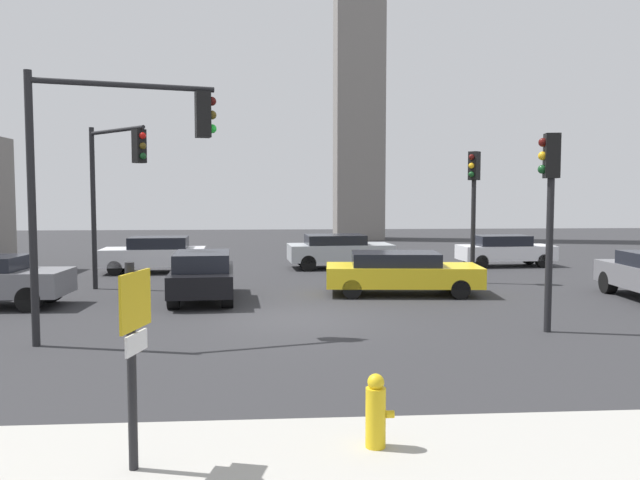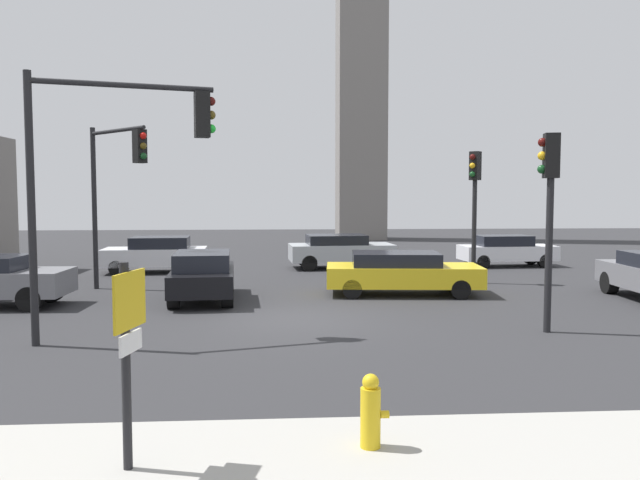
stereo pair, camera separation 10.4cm
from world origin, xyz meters
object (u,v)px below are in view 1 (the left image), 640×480
direction_sign (133,343)px  traffic_light_2 (474,191)px  traffic_light_1 (115,173)px  traffic_light_3 (550,193)px  car_2 (339,250)px  car_5 (155,254)px  car_0 (203,275)px  car_3 (505,250)px  traffic_light_0 (117,151)px  car_4 (401,272)px  fire_hydrant (376,412)px

direction_sign → traffic_light_2: bearing=73.3°
traffic_light_1 → traffic_light_3: (11.19, -6.51, -0.64)m
car_2 → car_5: (-7.54, -1.04, -0.01)m
car_0 → traffic_light_1: bearing=57.7°
direction_sign → car_3: direction_sign is taller
car_0 → car_3: car_0 is taller
traffic_light_0 → car_4: bearing=23.3°
fire_hydrant → car_2: 19.64m
car_0 → car_4: (6.08, 0.67, -0.05)m
traffic_light_1 → fire_hydrant: size_ratio=6.04×
traffic_light_1 → traffic_light_3: traffic_light_1 is taller
traffic_light_1 → traffic_light_2: (11.99, 1.47, -0.55)m
car_3 → car_5: size_ratio=1.01×
direction_sign → traffic_light_3: traffic_light_3 is taller
fire_hydrant → traffic_light_0: bearing=124.5°
traffic_light_0 → car_4: size_ratio=1.14×
traffic_light_0 → car_0: bearing=61.9°
traffic_light_1 → traffic_light_3: 12.96m
traffic_light_0 → car_3: size_ratio=1.36×
car_3 → traffic_light_3: bearing=-109.4°
traffic_light_1 → traffic_light_3: size_ratio=1.18×
car_3 → car_4: bearing=-132.4°
traffic_light_1 → fire_hydrant: bearing=-18.8°
car_2 → car_3: size_ratio=1.09×
direction_sign → fire_hydrant: direction_sign is taller
direction_sign → car_5: 19.25m
traffic_light_0 → car_4: (7.26, 5.75, -3.35)m
traffic_light_3 → car_5: size_ratio=1.09×
traffic_light_3 → car_4: bearing=-57.9°
traffic_light_2 → car_3: bearing=-164.9°
traffic_light_3 → traffic_light_2: bearing=-85.4°
car_5 → car_0: bearing=108.3°
traffic_light_1 → car_3: (15.04, 6.53, -3.09)m
car_2 → fire_hydrant: bearing=-98.9°
traffic_light_3 → car_4: 6.53m
car_3 → traffic_light_0: bearing=-138.4°
fire_hydrant → car_4: bearing=77.3°
traffic_light_2 → traffic_light_3: traffic_light_2 is taller
traffic_light_3 → car_2: (-3.45, 12.92, -2.40)m
car_2 → car_4: (1.21, -7.30, -0.06)m
traffic_light_2 → car_4: bearing=-5.8°
traffic_light_0 → car_0: traffic_light_0 is taller
traffic_light_1 → traffic_light_2: bearing=53.0°
traffic_light_0 → fire_hydrant: (4.49, -6.53, -3.49)m
car_4 → car_2: bearing=104.5°
traffic_light_0 → traffic_light_1: 6.86m
traffic_light_2 → car_4: (-3.04, -2.37, -2.55)m
car_4 → traffic_light_3: bearing=-63.1°
car_2 → traffic_light_2: bearing=-53.6°
car_0 → car_5: (-2.67, 6.93, -0.01)m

